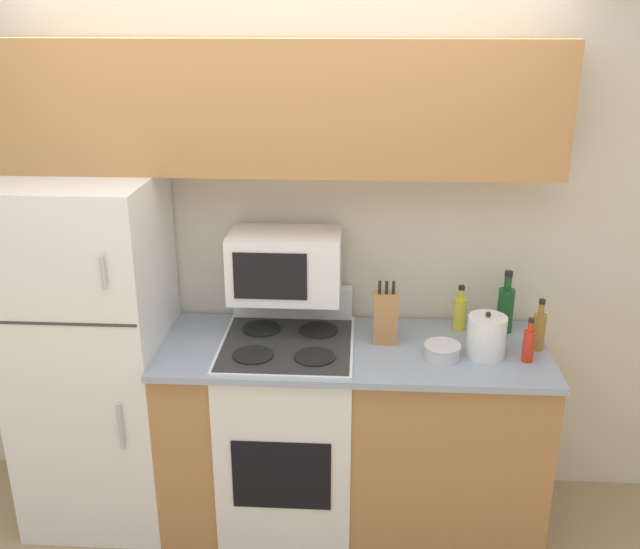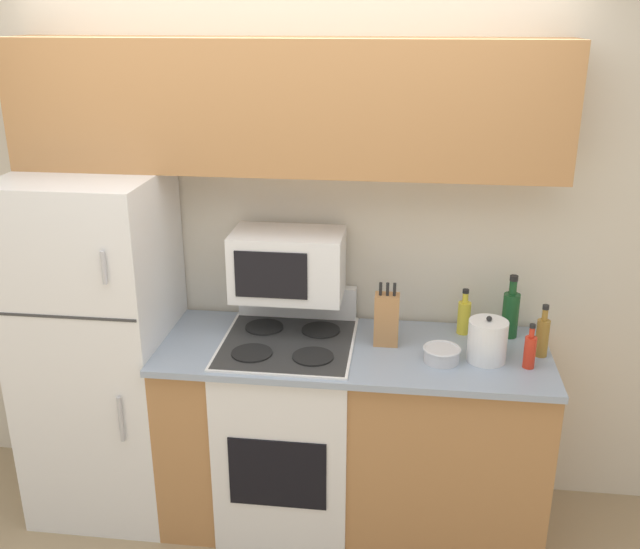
% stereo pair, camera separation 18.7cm
% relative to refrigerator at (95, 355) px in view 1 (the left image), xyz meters
% --- Properties ---
extents(wall_back, '(8.00, 0.05, 2.55)m').
position_rel_refrigerator_xyz_m(wall_back, '(0.87, 0.35, 0.43)').
color(wall_back, beige).
rests_on(wall_back, ground_plane).
extents(lower_cabinets, '(1.75, 0.66, 0.93)m').
position_rel_refrigerator_xyz_m(lower_cabinets, '(1.21, -0.00, -0.38)').
color(lower_cabinets, '#B27A47').
rests_on(lower_cabinets, ground_plane).
extents(refrigerator, '(0.67, 0.66, 1.68)m').
position_rel_refrigerator_xyz_m(refrigerator, '(0.00, 0.00, 0.00)').
color(refrigerator, white).
rests_on(refrigerator, ground_plane).
extents(upper_cabinets, '(2.42, 0.30, 0.57)m').
position_rel_refrigerator_xyz_m(upper_cabinets, '(0.87, 0.18, 1.13)').
color(upper_cabinets, '#B27A47').
rests_on(upper_cabinets, refrigerator).
extents(stove, '(0.60, 0.65, 1.10)m').
position_rel_refrigerator_xyz_m(stove, '(0.91, -0.02, -0.36)').
color(stove, white).
rests_on(stove, ground_plane).
extents(microwave, '(0.51, 0.31, 0.31)m').
position_rel_refrigerator_xyz_m(microwave, '(0.89, 0.14, 0.42)').
color(microwave, white).
rests_on(microwave, stove).
extents(knife_block, '(0.11, 0.08, 0.30)m').
position_rel_refrigerator_xyz_m(knife_block, '(1.35, 0.04, 0.21)').
color(knife_block, '#B27A47').
rests_on(knife_block, lower_cabinets).
extents(bowl, '(0.16, 0.16, 0.07)m').
position_rel_refrigerator_xyz_m(bowl, '(1.60, -0.10, 0.12)').
color(bowl, silver).
rests_on(bowl, lower_cabinets).
extents(bottle_cooking_spray, '(0.06, 0.06, 0.22)m').
position_rel_refrigerator_xyz_m(bottle_cooking_spray, '(1.71, 0.20, 0.18)').
color(bottle_cooking_spray, gold).
rests_on(bottle_cooking_spray, lower_cabinets).
extents(bottle_vinegar, '(0.06, 0.06, 0.24)m').
position_rel_refrigerator_xyz_m(bottle_vinegar, '(2.03, 0.01, 0.18)').
color(bottle_vinegar, olive).
rests_on(bottle_vinegar, lower_cabinets).
extents(bottle_wine_green, '(0.08, 0.08, 0.30)m').
position_rel_refrigerator_xyz_m(bottle_wine_green, '(1.91, 0.19, 0.21)').
color(bottle_wine_green, '#194C23').
rests_on(bottle_wine_green, lower_cabinets).
extents(bottle_hot_sauce, '(0.05, 0.05, 0.20)m').
position_rel_refrigerator_xyz_m(bottle_hot_sauce, '(1.96, -0.11, 0.17)').
color(bottle_hot_sauce, red).
rests_on(bottle_hot_sauce, lower_cabinets).
extents(kettle, '(0.17, 0.17, 0.21)m').
position_rel_refrigerator_xyz_m(kettle, '(1.79, -0.07, 0.18)').
color(kettle, white).
rests_on(kettle, lower_cabinets).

